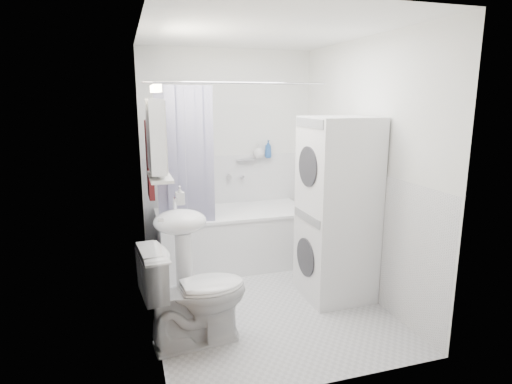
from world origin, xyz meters
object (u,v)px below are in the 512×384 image
object	(u,v)px
bathtub	(233,235)
sink	(181,238)
washer_dryer	(337,210)
toilet	(195,294)

from	to	relation	value
bathtub	sink	distance (m)	1.28
sink	washer_dryer	bearing A→B (deg)	-1.05
sink	bathtub	bearing A→B (deg)	55.60
sink	toilet	distance (m)	0.54
sink	toilet	bearing A→B (deg)	-85.63
sink	washer_dryer	world-z (taller)	washer_dryer
sink	washer_dryer	size ratio (longest dim) A/B	0.61
bathtub	washer_dryer	distance (m)	1.37
toilet	bathtub	bearing A→B (deg)	-30.59
bathtub	washer_dryer	size ratio (longest dim) A/B	0.98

